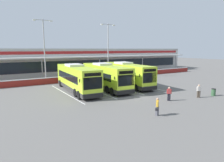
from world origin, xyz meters
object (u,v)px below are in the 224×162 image
(coach_bus_centre, at_px, (126,75))
(pedestrian_child, at_px, (169,93))
(coach_bus_left_centre, at_px, (105,77))
(lamp_post_west, at_px, (44,47))
(coach_bus_leftmost, at_px, (77,79))
(litter_bin, at_px, (213,92))
(lamp_post_centre, at_px, (108,47))
(pedestrian_in_dark_coat, at_px, (199,91))
(pedestrian_with_handbag, at_px, (157,106))

(coach_bus_centre, xyz_separation_m, pedestrian_child, (-1.56, -10.50, -0.91))
(coach_bus_left_centre, relative_size, lamp_post_west, 1.12)
(coach_bus_leftmost, height_order, pedestrian_child, coach_bus_leftmost)
(lamp_post_west, height_order, litter_bin, lamp_post_west)
(pedestrian_child, xyz_separation_m, litter_bin, (6.73, -1.27, -0.41))
(coach_bus_centre, relative_size, pedestrian_child, 7.59)
(coach_bus_leftmost, height_order, lamp_post_centre, lamp_post_centre)
(coach_bus_left_centre, height_order, pedestrian_in_dark_coat, coach_bus_left_centre)
(pedestrian_child, bearing_deg, lamp_post_west, 112.80)
(pedestrian_in_dark_coat, xyz_separation_m, litter_bin, (2.49, -0.40, -0.41))
(lamp_post_west, relative_size, lamp_post_centre, 1.00)
(coach_bus_left_centre, bearing_deg, lamp_post_centre, 57.02)
(pedestrian_with_handbag, bearing_deg, coach_bus_centre, 64.64)
(coach_bus_left_centre, height_order, litter_bin, coach_bus_left_centre)
(pedestrian_in_dark_coat, bearing_deg, pedestrian_child, 168.41)
(lamp_post_centre, bearing_deg, coach_bus_centre, -103.44)
(pedestrian_with_handbag, bearing_deg, lamp_post_west, 99.30)
(coach_bus_left_centre, height_order, pedestrian_with_handbag, coach_bus_left_centre)
(coach_bus_left_centre, relative_size, pedestrian_in_dark_coat, 7.59)
(coach_bus_centre, relative_size, pedestrian_with_handbag, 7.59)
(coach_bus_left_centre, xyz_separation_m, pedestrian_in_dark_coat, (6.82, -11.13, -0.91))
(pedestrian_with_handbag, bearing_deg, lamp_post_centre, 69.40)
(pedestrian_with_handbag, distance_m, lamp_post_west, 24.84)
(lamp_post_centre, bearing_deg, pedestrian_with_handbag, -110.60)
(pedestrian_in_dark_coat, bearing_deg, lamp_post_centre, 90.98)
(lamp_post_west, relative_size, litter_bin, 11.83)
(coach_bus_leftmost, bearing_deg, coach_bus_centre, -0.40)
(coach_bus_left_centre, distance_m, pedestrian_child, 10.61)
(pedestrian_child, bearing_deg, coach_bus_leftmost, 123.53)
(pedestrian_with_handbag, distance_m, litter_bin, 11.73)
(lamp_post_west, bearing_deg, litter_bin, -54.99)
(coach_bus_leftmost, height_order, pedestrian_in_dark_coat, coach_bus_leftmost)
(pedestrian_with_handbag, bearing_deg, pedestrian_in_dark_coat, 13.43)
(coach_bus_leftmost, distance_m, lamp_post_west, 11.40)
(coach_bus_leftmost, relative_size, lamp_post_west, 1.12)
(pedestrian_in_dark_coat, xyz_separation_m, pedestrian_child, (-4.25, 0.87, 0.00))
(coach_bus_centre, bearing_deg, coach_bus_leftmost, 179.60)
(coach_bus_left_centre, height_order, lamp_post_centre, lamp_post_centre)
(pedestrian_child, bearing_deg, pedestrian_in_dark_coat, -11.59)
(pedestrian_in_dark_coat, relative_size, lamp_post_west, 0.15)
(lamp_post_centre, distance_m, litter_bin, 22.44)
(coach_bus_centre, bearing_deg, pedestrian_child, -98.47)
(pedestrian_with_handbag, xyz_separation_m, lamp_post_centre, (8.74, 23.26, 5.43))
(coach_bus_left_centre, distance_m, lamp_post_centre, 12.70)
(litter_bin, bearing_deg, pedestrian_in_dark_coat, 170.91)
(coach_bus_leftmost, distance_m, pedestrian_with_handbag, 13.81)
(coach_bus_centre, height_order, lamp_post_centre, lamp_post_centre)
(coach_bus_centre, xyz_separation_m, lamp_post_centre, (2.32, 9.71, 4.50))
(coach_bus_leftmost, bearing_deg, coach_bus_left_centre, -3.95)
(coach_bus_centre, relative_size, pedestrian_in_dark_coat, 7.59)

